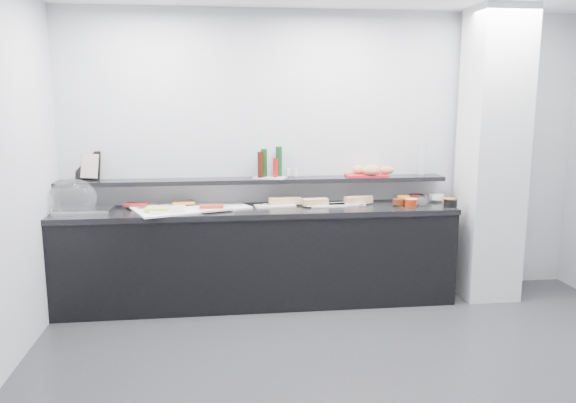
{
  "coord_description": "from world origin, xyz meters",
  "views": [
    {
      "loc": [
        -1.04,
        -3.31,
        1.86
      ],
      "look_at": [
        -0.45,
        1.45,
        1.0
      ],
      "focal_mm": 35.0,
      "sensor_mm": 36.0,
      "label": 1
    }
  ],
  "objects": [
    {
      "name": "bottle_green_b",
      "position": [
        -0.48,
        1.93,
        1.3
      ],
      "size": [
        0.08,
        0.08,
        0.28
      ],
      "primitive_type": "cylinder",
      "rotation": [
        0.0,
        0.0,
        0.34
      ],
      "color": "#103B1A",
      "rests_on": "condiment_tray"
    },
    {
      "name": "food_cheese",
      "position": [
        -1.58,
        1.57,
        0.94
      ],
      "size": [
        0.22,
        0.16,
        0.02
      ],
      "primitive_type": "cube",
      "rotation": [
        0.0,
        0.0,
        -0.14
      ],
      "color": "#E6D859",
      "rests_on": "platter_cheese"
    },
    {
      "name": "bowl_black_jam",
      "position": [
        0.86,
        1.85,
        0.94
      ],
      "size": [
        0.19,
        0.19,
        0.07
      ],
      "primitive_type": "cylinder",
      "rotation": [
        0.0,
        0.0,
        0.32
      ],
      "color": "black",
      "rests_on": "counter_top"
    },
    {
      "name": "tongs_left",
      "position": [
        -0.56,
        1.77,
        0.92
      ],
      "size": [
        0.16,
        0.04,
        0.01
      ],
      "primitive_type": "cylinder",
      "rotation": [
        0.0,
        1.57,
        -0.22
      ],
      "color": "silver",
      "rests_on": "sandwich_plate_left"
    },
    {
      "name": "condiment_tray",
      "position": [
        -0.57,
        1.87,
        1.16
      ],
      "size": [
        0.34,
        0.28,
        0.01
      ],
      "primitive_type": "cube",
      "rotation": [
        0.0,
        0.0,
        -0.43
      ],
      "color": "silver",
      "rests_on": "wall_shelf"
    },
    {
      "name": "counter_top",
      "position": [
        -0.7,
        1.7,
        0.88
      ],
      "size": [
        3.62,
        0.62,
        0.05
      ],
      "primitive_type": "cube",
      "color": "black",
      "rests_on": "buffet_cabinet"
    },
    {
      "name": "framed_print",
      "position": [
        -2.23,
        2.0,
        1.28
      ],
      "size": [
        0.24,
        0.12,
        0.26
      ],
      "primitive_type": "cube",
      "rotation": [
        -0.21,
        0.0,
        -0.22
      ],
      "color": "black",
      "rests_on": "wall_shelf"
    },
    {
      "name": "sandwich_plate_mid",
      "position": [
        -0.04,
        1.72,
        0.91
      ],
      "size": [
        0.34,
        0.15,
        0.01
      ],
      "primitive_type": "cube",
      "rotation": [
        0.0,
        0.0,
        0.01
      ],
      "color": "silver",
      "rests_on": "counter_top"
    },
    {
      "name": "fill_glass_salmon",
      "position": [
        0.72,
        1.62,
        0.95
      ],
      "size": [
        0.16,
        0.16,
        0.05
      ],
      "primitive_type": "cylinder",
      "rotation": [
        0.0,
        0.0,
        0.39
      ],
      "color": "#F9913D",
      "rests_on": "bowl_glass_salmon"
    },
    {
      "name": "fill_glass_fruit",
      "position": [
        0.71,
        1.79,
        0.95
      ],
      "size": [
        0.15,
        0.15,
        0.05
      ],
      "primitive_type": "cylinder",
      "rotation": [
        0.0,
        0.0,
        0.32
      ],
      "color": "orange",
      "rests_on": "bowl_glass_fruit"
    },
    {
      "name": "sandwich_food_left",
      "position": [
        -0.43,
        1.8,
        0.94
      ],
      "size": [
        0.31,
        0.15,
        0.06
      ],
      "primitive_type": "cube",
      "rotation": [
        0.0,
        0.0,
        0.12
      ],
      "color": "tan",
      "rests_on": "sandwich_plate_left"
    },
    {
      "name": "carafe",
      "position": [
        0.9,
        1.87,
        1.3
      ],
      "size": [
        0.11,
        0.11,
        0.3
      ],
      "primitive_type": "cylinder",
      "rotation": [
        0.0,
        0.0,
        0.34
      ],
      "color": "white",
      "rests_on": "wall_shelf"
    },
    {
      "name": "shaker_salt",
      "position": [
        -0.39,
        1.92,
        1.2
      ],
      "size": [
        0.04,
        0.04,
        0.07
      ],
      "primitive_type": "cylinder",
      "rotation": [
        0.0,
        0.0,
        0.01
      ],
      "color": "silver",
      "rests_on": "condiment_tray"
    },
    {
      "name": "fill_red_jam",
      "position": [
        0.6,
        1.62,
        0.95
      ],
      "size": [
        0.11,
        0.11,
        0.05
      ],
      "primitive_type": "cylinder",
      "rotation": [
        0.0,
        0.0,
        0.0
      ],
      "color": "#541C0C",
      "rests_on": "bowl_red_jam"
    },
    {
      "name": "back_wall",
      "position": [
        0.0,
        2.0,
        1.35
      ],
      "size": [
        5.0,
        0.02,
        2.7
      ],
      "primitive_type": "cube",
      "color": "#BABBC1",
      "rests_on": "ground"
    },
    {
      "name": "tongs_mid",
      "position": [
        -0.17,
        1.62,
        0.92
      ],
      "size": [
        0.16,
        0.02,
        0.01
      ],
      "primitive_type": "cylinder",
      "rotation": [
        0.0,
        1.57,
        -0.08
      ],
      "color": "silver",
      "rests_on": "sandwich_plate_mid"
    },
    {
      "name": "bread_roll_ne",
      "position": [
        0.44,
        1.94,
        1.21
      ],
      "size": [
        0.15,
        0.11,
        0.08
      ],
      "primitive_type": "ellipsoid",
      "rotation": [
        0.0,
        0.0,
        0.18
      ],
      "color": "tan",
      "rests_on": "bread_tray"
    },
    {
      "name": "fill_glass_cream",
      "position": [
        1.05,
        1.84,
        0.95
      ],
      "size": [
        0.2,
        0.2,
        0.05
      ],
      "primitive_type": "cylinder",
      "rotation": [
        0.0,
        0.0,
        0.43
      ],
      "color": "white",
      "rests_on": "bowl_glass_cream"
    },
    {
      "name": "ground",
      "position": [
        0.0,
        0.0,
        0.0
      ],
      "size": [
        5.0,
        5.0,
        0.0
      ],
      "primitive_type": "plane",
      "color": "#2D2D30",
      "rests_on": "ground"
    },
    {
      "name": "platter_meat_b",
      "position": [
        -1.08,
        1.59,
        0.92
      ],
      "size": [
        0.32,
        0.27,
        0.01
      ],
      "primitive_type": "cube",
      "rotation": [
        0.0,
        0.0,
        0.36
      ],
      "color": "white",
      "rests_on": "linen_runner"
    },
    {
      "name": "bread_roll_mide",
      "position": [
        0.56,
        1.87,
        1.21
      ],
      "size": [
        0.15,
        0.1,
        0.08
      ],
      "primitive_type": "ellipsoid",
      "rotation": [
        0.0,
        0.0,
        -0.11
      ],
      "color": "#C2794A",
      "rests_on": "bread_tray"
    },
    {
      "name": "bowl_glass_fruit",
      "position": [
        0.71,
        1.83,
        0.94
      ],
      "size": [
        0.19,
        0.19,
        0.07
      ],
      "primitive_type": "cylinder",
      "rotation": [
        0.0,
        0.0,
        0.12
      ],
      "color": "white",
      "rests_on": "counter_top"
    },
    {
      "name": "column",
      "position": [
        1.5,
        1.65,
        1.35
      ],
      "size": [
        0.5,
        0.5,
        2.7
      ],
      "primitive_type": "cube",
      "color": "silver",
      "rests_on": "ground"
    },
    {
      "name": "bottle_brown",
      "position": [
        -0.66,
        1.84,
        1.28
      ],
      "size": [
        0.07,
        0.07,
        0.24
      ],
      "primitive_type": "cylinder",
      "rotation": [
        0.0,
        0.0,
        0.38
      ],
      "color": "#37120A",
      "rests_on": "condiment_tray"
    },
    {
      "name": "sandwich_food_right",
      "position": [
        0.27,
        1.79,
        0.94
      ],
      "size": [
        0.29,
        0.2,
        0.06
      ],
      "primitive_type": "cube",
      "rotation": [
        0.0,
        0.0,
        0.4
      ],
      "color": "tan",
      "rests_on": "sandwich_plate_right"
    },
    {
      "name": "fill_black_jam",
      "position": [
        0.82,
        1.79,
        0.95
      ],
      "size": [
        0.14,
        0.14,
        0.05
      ],
      "primitive_type": "cylinder",
      "rotation": [
        0.0,
        0.0,
        0.32
      ],
      "color": "#530B11",
      "rests_on": "bowl_black_jam"
    },
    {
      "name": "bread_roll_nw",
      "position": [
        0.3,
        1.94,
        1.21
      ],
      "size": [
        0.13,
        0.09,
        0.08
      ],
      "primitive_type": "ellipsoid",
      "rotation": [
        0.0,
        0.0,
        0.16
      ],
      "color": "tan",
      "rests_on": "bread_tray"
    },
    {
      "name": "bowl_black_fruit",
      "position": [
        1.08,
        1.56,
        0.94
      ],
      "size": [
        0.16,
        0.16,
        0.07
      ],
      "primitive_type": "cylinder",
      "rotation": [
        0.0,
        0.0,
        0.41
      ],
      "color": "black",
      "rests_on": "counter_top"
    },
    {
      "name": "bread_tray",
      "position": [
        0.36,
        1.9,
        1.16
      ],
      "size": [
        0.4,
        0.29,
        0.02
      ],
      "primitive_type": "cube",
      "rotation": [
        0.0,
        0.0,
        -0.05
      ],
      "color": "#AE1221",
      "rests_on": "wall_shelf"
    },
    {
      "name": "food_salmon",
      "position": [
        -1.37,
        1.84,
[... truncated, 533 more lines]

